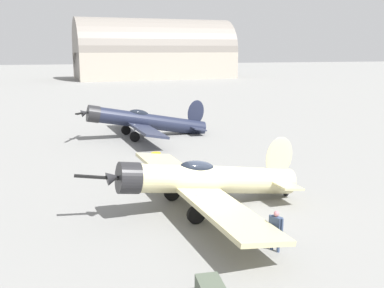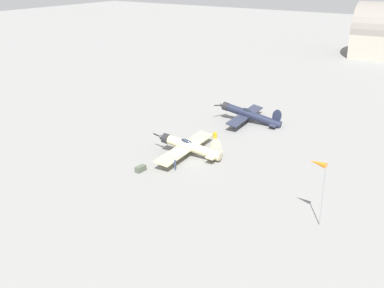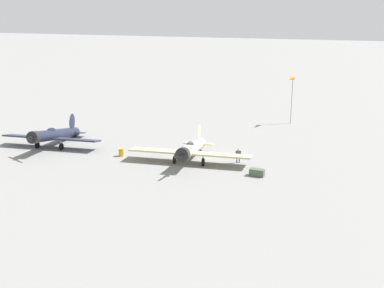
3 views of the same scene
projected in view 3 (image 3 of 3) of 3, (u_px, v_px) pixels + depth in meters
ground_plane at (192, 160)px, 51.43m from camera, size 400.00×400.00×0.00m
airplane_foreground at (191, 149)px, 50.58m from camera, size 13.01×10.60×3.16m
airplane_mid_apron at (54, 135)px, 56.19m from camera, size 11.83×11.15×3.31m
ground_crew_mechanic at (238, 154)px, 50.27m from camera, size 0.53×0.40×1.55m
equipment_crate at (257, 173)px, 46.54m from camera, size 1.46×0.79×0.71m
fuel_drum at (121, 152)px, 52.73m from camera, size 0.64×0.64×0.86m
windsock_mast at (291, 81)px, 65.18m from camera, size 0.94×1.90×6.70m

